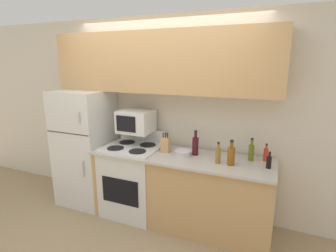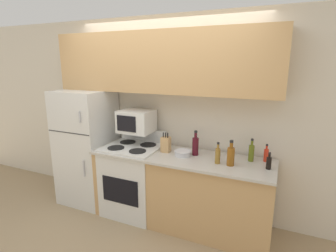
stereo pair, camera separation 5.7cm
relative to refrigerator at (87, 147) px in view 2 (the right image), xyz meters
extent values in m
plane|color=tan|center=(1.08, -0.33, -0.80)|extent=(12.00, 12.00, 0.00)
cube|color=beige|center=(1.08, 0.36, 0.47)|extent=(8.00, 0.05, 2.55)
cube|color=tan|center=(1.43, -0.01, -0.37)|extent=(2.16, 0.63, 0.86)
cube|color=#BCB7AD|center=(1.43, -0.03, 0.08)|extent=(2.16, 0.67, 0.03)
cube|color=silver|center=(0.00, 0.00, 0.00)|extent=(0.70, 0.65, 1.60)
cube|color=#383838|center=(0.00, -0.32, 0.29)|extent=(0.68, 0.01, 0.01)
cylinder|color=#B7B7BC|center=(0.22, -0.34, 0.51)|extent=(0.02, 0.02, 0.14)
cylinder|color=#B7B7BC|center=(0.22, -0.34, -0.16)|extent=(0.02, 0.02, 0.22)
cube|color=tan|center=(1.08, 0.17, 1.17)|extent=(2.86, 0.34, 0.73)
cube|color=silver|center=(0.77, -0.03, -0.34)|extent=(0.70, 0.63, 0.92)
cube|color=black|center=(0.77, -0.34, -0.36)|extent=(0.50, 0.01, 0.33)
cube|color=#2D2D2D|center=(0.77, -0.03, 0.11)|extent=(0.67, 0.60, 0.01)
cube|color=silver|center=(0.77, 0.27, 0.20)|extent=(0.67, 0.06, 0.16)
cylinder|color=black|center=(0.61, -0.17, 0.12)|extent=(0.21, 0.21, 0.01)
cylinder|color=black|center=(0.93, -0.17, 0.12)|extent=(0.21, 0.21, 0.01)
cylinder|color=black|center=(0.61, 0.11, 0.12)|extent=(0.21, 0.21, 0.01)
cylinder|color=black|center=(0.93, 0.11, 0.12)|extent=(0.21, 0.21, 0.01)
cube|color=silver|center=(0.77, 0.10, 0.42)|extent=(0.42, 0.36, 0.29)
cube|color=black|center=(0.72, -0.08, 0.42)|extent=(0.27, 0.01, 0.20)
cube|color=tan|center=(1.22, 0.02, 0.18)|extent=(0.11, 0.09, 0.19)
cylinder|color=black|center=(1.19, 0.02, 0.31)|extent=(0.01, 0.01, 0.06)
cylinder|color=black|center=(1.22, 0.02, 0.31)|extent=(0.01, 0.01, 0.06)
cylinder|color=black|center=(1.25, 0.02, 0.31)|extent=(0.01, 0.01, 0.06)
cylinder|color=silver|center=(1.46, -0.02, 0.12)|extent=(0.19, 0.19, 0.06)
torus|color=silver|center=(1.46, -0.02, 0.15)|extent=(0.20, 0.20, 0.01)
cylinder|color=olive|center=(1.89, -0.10, 0.17)|extent=(0.06, 0.06, 0.17)
cylinder|color=olive|center=(1.89, -0.10, 0.29)|extent=(0.03, 0.03, 0.05)
cylinder|color=black|center=(1.89, -0.10, 0.32)|extent=(0.03, 0.03, 0.02)
cylinder|color=black|center=(2.41, -0.04, 0.15)|extent=(0.05, 0.05, 0.13)
cylinder|color=black|center=(2.41, -0.04, 0.24)|extent=(0.02, 0.02, 0.04)
cylinder|color=black|center=(2.41, -0.04, 0.26)|extent=(0.03, 0.03, 0.01)
cylinder|color=brown|center=(2.03, -0.10, 0.19)|extent=(0.08, 0.08, 0.20)
cylinder|color=brown|center=(2.03, -0.10, 0.32)|extent=(0.04, 0.04, 0.06)
cylinder|color=black|center=(2.03, -0.10, 0.36)|extent=(0.04, 0.04, 0.02)
cylinder|color=red|center=(2.37, 0.18, 0.16)|extent=(0.05, 0.05, 0.14)
cylinder|color=red|center=(2.37, 0.18, 0.25)|extent=(0.02, 0.02, 0.04)
cylinder|color=black|center=(2.37, 0.18, 0.28)|extent=(0.02, 0.02, 0.02)
cylinder|color=#470F19|center=(1.59, 0.06, 0.20)|extent=(0.08, 0.08, 0.21)
cylinder|color=#470F19|center=(1.59, 0.06, 0.33)|extent=(0.03, 0.03, 0.07)
cylinder|color=black|center=(1.59, 0.06, 0.38)|extent=(0.04, 0.04, 0.02)
cylinder|color=#5B6619|center=(2.22, 0.13, 0.18)|extent=(0.06, 0.06, 0.18)
cylinder|color=#5B6619|center=(2.22, 0.13, 0.30)|extent=(0.03, 0.03, 0.06)
cylinder|color=black|center=(2.22, 0.13, 0.34)|extent=(0.03, 0.03, 0.02)
camera|label=1|loc=(2.44, -2.80, 1.17)|focal=28.00mm
camera|label=2|loc=(2.49, -2.78, 1.17)|focal=28.00mm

